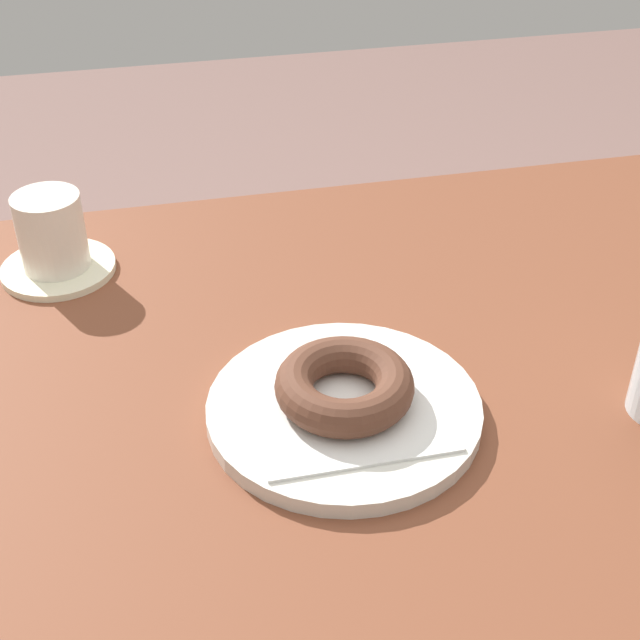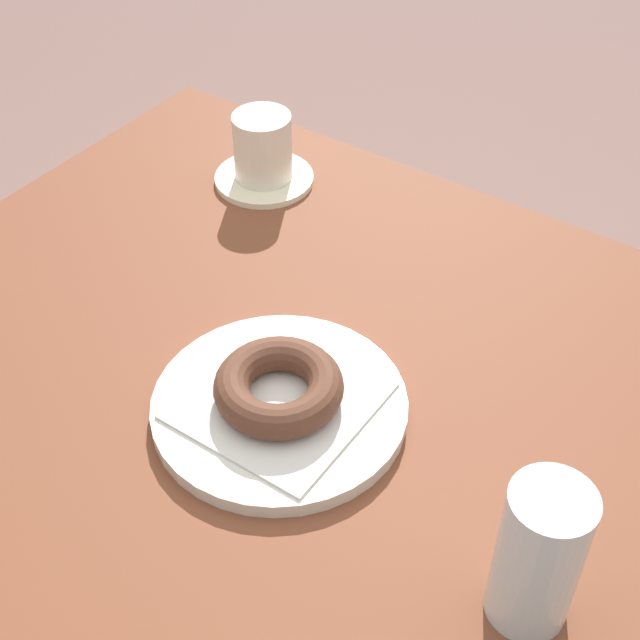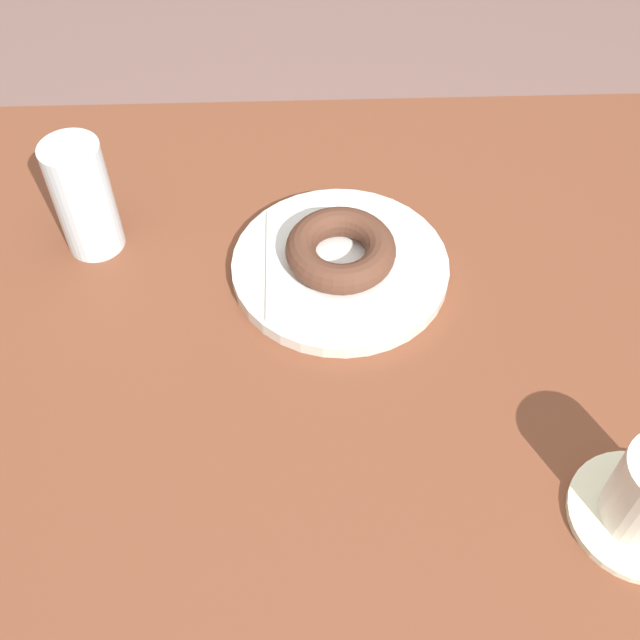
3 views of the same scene
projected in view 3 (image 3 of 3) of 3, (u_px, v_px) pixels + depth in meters
name	position (u px, v px, depth m)	size (l,w,h in m)	color
ground_plane	(293.00, 571.00, 1.39)	(6.00, 6.00, 0.00)	#806059
table	(278.00, 365.00, 0.90)	(1.11, 0.75, 0.73)	brown
plate_chocolate_ring	(340.00, 267.00, 0.86)	(0.24, 0.24, 0.02)	silver
napkin_chocolate_ring	(340.00, 261.00, 0.85)	(0.16, 0.16, 0.00)	white
donut_chocolate_ring	(341.00, 250.00, 0.84)	(0.12, 0.12, 0.03)	brown
water_glass	(84.00, 198.00, 0.84)	(0.06, 0.06, 0.14)	silver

